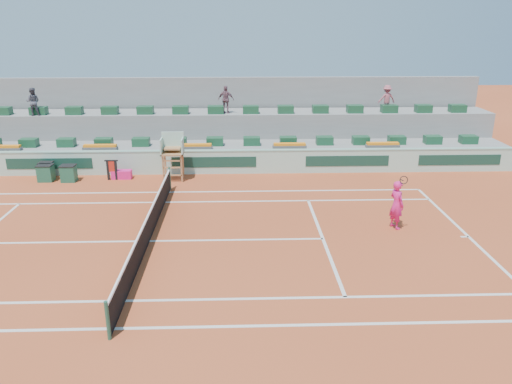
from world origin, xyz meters
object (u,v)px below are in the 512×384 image
(player_bag, at_px, (122,174))
(drink_cooler_a, at_px, (69,173))
(umpire_chair, at_px, (173,150))
(tennis_player, at_px, (397,205))

(player_bag, xyz_separation_m, drink_cooler_a, (-2.54, -0.37, 0.20))
(umpire_chair, height_order, tennis_player, umpire_chair)
(player_bag, bearing_deg, tennis_player, -29.29)
(tennis_player, bearing_deg, umpire_chair, 145.04)
(player_bag, relative_size, drink_cooler_a, 1.18)
(player_bag, bearing_deg, drink_cooler_a, -171.75)
(umpire_chair, relative_size, drink_cooler_a, 2.86)
(player_bag, bearing_deg, umpire_chair, -4.55)
(umpire_chair, height_order, drink_cooler_a, umpire_chair)
(player_bag, height_order, tennis_player, tennis_player)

